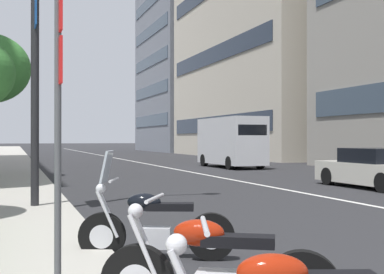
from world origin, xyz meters
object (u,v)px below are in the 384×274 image
object	(u,v)px
car_approaching_light	(375,169)
delivery_van_ahead	(231,141)
motorcycle_nearest_camera	(154,227)
parking_sign_by_curb	(59,104)

from	to	relation	value
car_approaching_light	delivery_van_ahead	world-z (taller)	delivery_van_ahead
motorcycle_nearest_camera	delivery_van_ahead	size ratio (longest dim) A/B	0.36
delivery_van_ahead	parking_sign_by_curb	bearing A→B (deg)	152.59
car_approaching_light	parking_sign_by_curb	distance (m)	14.84
motorcycle_nearest_camera	parking_sign_by_curb	xyz separation A→B (m)	(-2.18, 1.42, 1.49)
car_approaching_light	motorcycle_nearest_camera	bearing A→B (deg)	127.73
motorcycle_nearest_camera	parking_sign_by_curb	bearing A→B (deg)	77.55
car_approaching_light	parking_sign_by_curb	size ratio (longest dim) A/B	1.53
parking_sign_by_curb	delivery_van_ahead	bearing A→B (deg)	-26.65
motorcycle_nearest_camera	parking_sign_by_curb	world-z (taller)	parking_sign_by_curb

